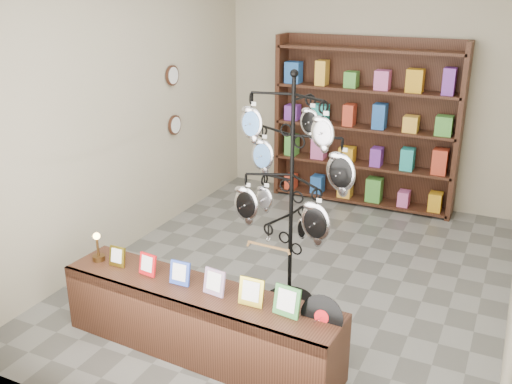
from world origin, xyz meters
TOP-DOWN VIEW (x-y plane):
  - ground at (0.00, 0.00)m, footprint 5.00×5.00m
  - room_envelope at (0.00, 0.00)m, footprint 5.00×5.00m
  - display_tree at (0.11, -0.52)m, footprint 1.11×1.02m
  - front_shelf at (-0.24, -1.57)m, footprint 2.40×0.62m
  - back_shelving at (0.00, 2.30)m, footprint 2.42×0.36m
  - wall_clocks at (-1.97, 0.80)m, footprint 0.03×0.24m

SIDE VIEW (x-z plane):
  - ground at x=0.00m, z-range 0.00..0.00m
  - front_shelf at x=-0.24m, z-range -0.13..0.71m
  - back_shelving at x=0.00m, z-range -0.07..2.13m
  - display_tree at x=0.11m, z-range 0.17..2.34m
  - wall_clocks at x=-1.97m, z-range 1.08..1.92m
  - room_envelope at x=0.00m, z-range -0.65..4.35m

